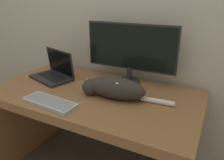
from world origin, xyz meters
The scene contains 6 objects.
wall_back centered at (0.00, 0.83, 1.30)m, with size 6.40×0.06×2.60m.
desk centered at (0.00, 0.38, 0.57)m, with size 1.45×0.77×0.73m.
monitor centered at (0.16, 0.66, 0.98)m, with size 0.69×0.16×0.44m.
laptop centered at (-0.42, 0.47, 0.77)m, with size 0.39×0.30×0.23m.
external_keyboard centered at (-0.14, 0.11, 0.74)m, with size 0.37×0.16×0.02m.
cat centered at (0.17, 0.37, 0.80)m, with size 0.60×0.18×0.14m.
Camera 1 is at (0.75, -0.79, 1.36)m, focal length 35.00 mm.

